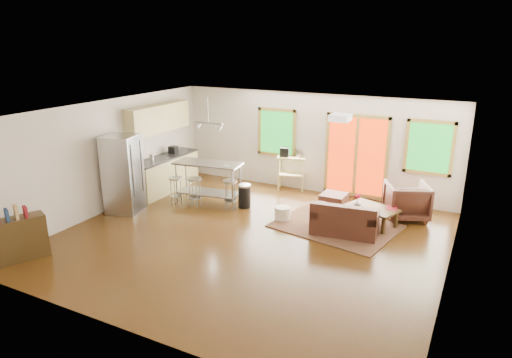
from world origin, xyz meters
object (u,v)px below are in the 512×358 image
at_px(island, 208,175).
at_px(kitchen_cart, 291,161).
at_px(coffee_table, 372,210).
at_px(loveseat, 344,221).
at_px(refrigerator, 123,174).
at_px(rug, 336,226).
at_px(armchair, 407,199).
at_px(ottoman, 334,201).

bearing_deg(island, kitchen_cart, 54.65).
bearing_deg(kitchen_cart, island, -125.35).
height_order(coffee_table, island, island).
distance_m(loveseat, refrigerator, 5.15).
bearing_deg(rug, coffee_table, 32.56).
bearing_deg(armchair, ottoman, -17.65).
bearing_deg(coffee_table, refrigerator, -161.62).
height_order(rug, kitchen_cart, kitchen_cart).
bearing_deg(ottoman, refrigerator, -151.34).
bearing_deg(armchair, refrigerator, -1.33).
height_order(refrigerator, kitchen_cart, refrigerator).
bearing_deg(refrigerator, armchair, 9.19).
xyz_separation_m(armchair, refrigerator, (-5.98, -2.57, 0.46)).
distance_m(loveseat, coffee_table, 0.83).
distance_m(armchair, refrigerator, 6.53).
relative_size(ottoman, island, 0.33).
distance_m(rug, loveseat, 0.48).
bearing_deg(rug, loveseat, -48.10).
height_order(armchair, refrigerator, refrigerator).
relative_size(armchair, refrigerator, 0.50).
distance_m(ottoman, refrigerator, 5.00).
height_order(rug, armchair, armchair).
xyz_separation_m(loveseat, island, (-3.55, 0.30, 0.43)).
relative_size(armchair, ottoman, 1.61).
xyz_separation_m(rug, island, (-3.28, -0.00, 0.70)).
relative_size(rug, refrigerator, 1.34).
distance_m(ottoman, island, 3.11).
relative_size(coffee_table, kitchen_cart, 1.06).
bearing_deg(refrigerator, ottoman, 14.58).
bearing_deg(armchair, coffee_table, 28.49).
bearing_deg(ottoman, armchair, 6.95).
distance_m(rug, island, 3.35).
height_order(armchair, kitchen_cart, kitchen_cart).
height_order(ottoman, island, island).
relative_size(rug, loveseat, 1.72).
bearing_deg(armchair, loveseat, 32.19).
bearing_deg(refrigerator, loveseat, -2.02).
xyz_separation_m(rug, coffee_table, (0.67, 0.43, 0.36)).
height_order(loveseat, armchair, armchair).
bearing_deg(armchair, rug, 19.31).
height_order(coffee_table, armchair, armchair).
xyz_separation_m(rug, ottoman, (-0.39, 1.01, 0.18)).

